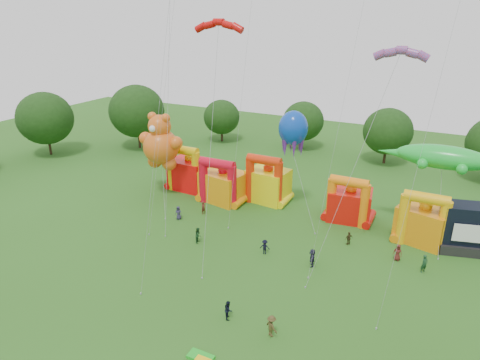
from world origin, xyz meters
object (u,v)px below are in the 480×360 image
at_px(bouncy_castle_0, 189,172).
at_px(gecko_kite, 442,180).
at_px(spectator_4, 349,238).
at_px(octopus_kite, 301,177).
at_px(bouncy_castle_2, 267,183).
at_px(spectator_0, 178,213).
at_px(teddy_bear_kite, 162,165).

xyz_separation_m(bouncy_castle_0, gecko_kite, (33.35, 0.18, 4.62)).
bearing_deg(spectator_4, octopus_kite, -78.64).
xyz_separation_m(bouncy_castle_2, octopus_kite, (5.78, -3.12, 2.95)).
xyz_separation_m(bouncy_castle_2, spectator_0, (-7.68, -10.33, -1.75)).
relative_size(bouncy_castle_0, octopus_kite, 0.52).
relative_size(bouncy_castle_2, spectator_4, 4.35).
bearing_deg(teddy_bear_kite, octopus_kite, 9.32).
relative_size(gecko_kite, spectator_4, 8.22).
bearing_deg(gecko_kite, octopus_kite, -172.18).
distance_m(octopus_kite, spectator_4, 9.52).
distance_m(bouncy_castle_2, teddy_bear_kite, 14.55).
bearing_deg(spectator_4, bouncy_castle_0, -63.65).
bearing_deg(spectator_4, teddy_bear_kite, -52.35).
height_order(gecko_kite, octopus_kite, octopus_kite).
bearing_deg(spectator_0, octopus_kite, 16.72).
bearing_deg(bouncy_castle_0, spectator_0, -64.45).
bearing_deg(bouncy_castle_2, gecko_kite, -2.65).
relative_size(bouncy_castle_0, gecko_kite, 0.53).
xyz_separation_m(bouncy_castle_0, spectator_0, (4.38, -9.17, -1.75)).
height_order(bouncy_castle_0, gecko_kite, gecko_kite).
xyz_separation_m(bouncy_castle_0, bouncy_castle_2, (12.06, 1.16, 0.00)).
height_order(bouncy_castle_2, spectator_4, bouncy_castle_2).
height_order(octopus_kite, spectator_4, octopus_kite).
distance_m(bouncy_castle_2, spectator_0, 12.99).
xyz_separation_m(spectator_0, spectator_4, (20.72, 3.34, -0.08)).
bearing_deg(bouncy_castle_0, teddy_bear_kite, -99.87).
bearing_deg(spectator_0, bouncy_castle_2, 41.90).
bearing_deg(bouncy_castle_2, bouncy_castle_0, -174.49).
bearing_deg(bouncy_castle_2, teddy_bear_kite, -154.44).
bearing_deg(teddy_bear_kite, bouncy_castle_2, 25.56).
xyz_separation_m(octopus_kite, spectator_4, (7.27, -3.87, -4.78)).
height_order(teddy_bear_kite, octopus_kite, octopus_kite).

